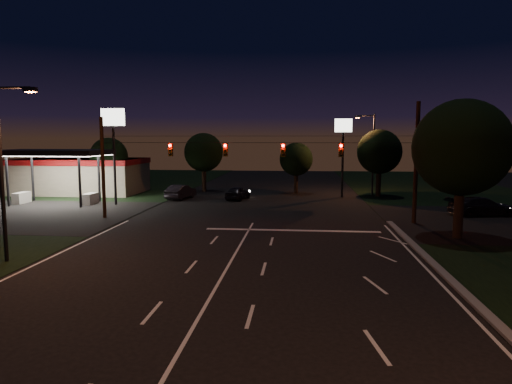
# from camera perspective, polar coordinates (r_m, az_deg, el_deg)

# --- Properties ---
(ground) EXTENTS (140.00, 140.00, 0.00)m
(ground) POSITION_cam_1_polar(r_m,az_deg,el_deg) (20.85, -4.51, -10.94)
(ground) COLOR black
(ground) RESTS_ON ground
(cross_street_left) EXTENTS (20.00, 16.00, 0.02)m
(cross_street_left) POSITION_cam_1_polar(r_m,az_deg,el_deg) (43.10, -27.59, -2.49)
(cross_street_left) COLOR black
(cross_street_left) RESTS_ON ground
(edge_line_right) EXTENTS (0.14, 40.00, 0.01)m
(edge_line_right) POSITION_cam_1_polar(r_m,az_deg,el_deg) (16.16, 28.85, -17.12)
(edge_line_right) COLOR silver
(edge_line_right) RESTS_ON ground
(center_line) EXTENTS (0.14, 40.00, 0.01)m
(center_line) POSITION_cam_1_polar(r_m,az_deg,el_deg) (15.36, -8.64, -17.61)
(center_line) COLOR silver
(center_line) RESTS_ON ground
(stop_bar) EXTENTS (12.00, 0.50, 0.01)m
(stop_bar) POSITION_cam_1_polar(r_m,az_deg,el_deg) (31.69, 4.54, -4.80)
(stop_bar) COLOR silver
(stop_bar) RESTS_ON ground
(utility_pole_right) EXTENTS (0.30, 0.30, 9.00)m
(utility_pole_right) POSITION_cam_1_polar(r_m,az_deg,el_deg) (36.13, 19.11, -3.73)
(utility_pole_right) COLOR black
(utility_pole_right) RESTS_ON ground
(utility_pole_left) EXTENTS (0.28, 0.28, 8.00)m
(utility_pole_left) POSITION_cam_1_polar(r_m,az_deg,el_deg) (38.41, -18.36, -3.10)
(utility_pole_left) COLOR black
(utility_pole_left) RESTS_ON ground
(signal_span) EXTENTS (24.00, 0.40, 1.56)m
(signal_span) POSITION_cam_1_polar(r_m,az_deg,el_deg) (34.71, -0.24, 5.37)
(signal_span) COLOR black
(signal_span) RESTS_ON ground
(gas_station) EXTENTS (14.20, 16.10, 5.25)m
(gas_station) POSITION_cam_1_polar(r_m,az_deg,el_deg) (56.17, -21.30, 2.23)
(gas_station) COLOR gray
(gas_station) RESTS_ON ground
(pole_sign_left_near) EXTENTS (2.20, 0.30, 9.10)m
(pole_sign_left_near) POSITION_cam_1_polar(r_m,az_deg,el_deg) (45.11, -17.41, 7.24)
(pole_sign_left_near) COLOR black
(pole_sign_left_near) RESTS_ON ground
(pole_sign_right) EXTENTS (1.80, 0.30, 8.40)m
(pole_sign_right) POSITION_cam_1_polar(r_m,az_deg,el_deg) (49.75, 10.83, 6.50)
(pole_sign_right) COLOR black
(pole_sign_right) RESTS_ON ground
(street_light_left) EXTENTS (2.20, 0.35, 9.00)m
(street_light_left) POSITION_cam_1_polar(r_m,az_deg,el_deg) (26.15, -28.85, 3.53)
(street_light_left) COLOR black
(street_light_left) RESTS_ON ground
(street_light_right_far) EXTENTS (2.20, 0.35, 9.00)m
(street_light_right_far) POSITION_cam_1_polar(r_m,az_deg,el_deg) (52.13, 14.17, 5.32)
(street_light_right_far) COLOR black
(street_light_right_far) RESTS_ON ground
(tree_right_near) EXTENTS (6.00, 6.00, 8.76)m
(tree_right_near) POSITION_cam_1_polar(r_m,az_deg,el_deg) (31.35, 24.28, 4.95)
(tree_right_near) COLOR black
(tree_right_near) RESTS_ON ground
(tree_far_a) EXTENTS (4.20, 4.20, 6.42)m
(tree_far_a) POSITION_cam_1_polar(r_m,az_deg,el_deg) (54.17, -17.84, 4.20)
(tree_far_a) COLOR black
(tree_far_a) RESTS_ON ground
(tree_far_b) EXTENTS (4.60, 4.60, 6.98)m
(tree_far_b) POSITION_cam_1_polar(r_m,az_deg,el_deg) (54.93, -6.51, 4.88)
(tree_far_b) COLOR black
(tree_far_b) RESTS_ON ground
(tree_far_c) EXTENTS (3.80, 3.80, 5.86)m
(tree_far_c) POSITION_cam_1_polar(r_m,az_deg,el_deg) (52.71, 5.06, 4.05)
(tree_far_c) COLOR black
(tree_far_c) RESTS_ON ground
(tree_far_d) EXTENTS (4.80, 4.80, 7.30)m
(tree_far_d) POSITION_cam_1_polar(r_m,az_deg,el_deg) (51.41, 15.17, 4.81)
(tree_far_d) COLOR black
(tree_far_d) RESTS_ON ground
(tree_far_e) EXTENTS (4.00, 4.00, 6.18)m
(tree_far_e) POSITION_cam_1_polar(r_m,az_deg,el_deg) (51.42, 24.36, 3.66)
(tree_far_e) COLOR black
(tree_far_e) RESTS_ON ground
(car_oncoming_a) EXTENTS (2.46, 4.30, 1.38)m
(car_oncoming_a) POSITION_cam_1_polar(r_m,az_deg,el_deg) (47.36, -2.30, -0.13)
(car_oncoming_a) COLOR black
(car_oncoming_a) RESTS_ON ground
(car_oncoming_b) EXTENTS (2.45, 4.74, 1.49)m
(car_oncoming_b) POSITION_cam_1_polar(r_m,az_deg,el_deg) (48.56, -9.38, 0.03)
(car_oncoming_b) COLOR black
(car_oncoming_b) RESTS_ON ground
(car_cross) EXTENTS (5.64, 3.06, 1.55)m
(car_cross) POSITION_cam_1_polar(r_m,az_deg,el_deg) (41.70, 26.40, -1.63)
(car_cross) COLOR black
(car_cross) RESTS_ON ground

